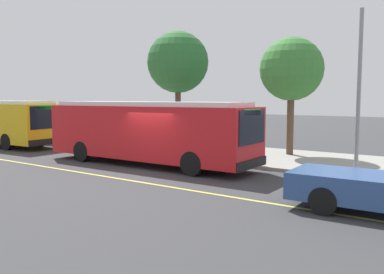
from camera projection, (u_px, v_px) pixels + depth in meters
The scene contains 11 objects.
ground_plane at pixel (154, 170), 17.49m from camera, with size 120.00×120.00×0.00m, color #38383A.
sidewalk_curb at pixel (225, 153), 22.34m from camera, with size 44.00×6.40×0.15m, color gray.
lane_stripe_center at pixel (117, 178), 15.71m from camera, with size 36.00×0.14×0.01m, color #E0D64C.
transit_bus_main at pixel (148, 130), 18.88m from camera, with size 10.91×2.73×2.95m.
bus_shelter at pixel (213, 119), 22.84m from camera, with size 2.90×1.60×2.48m.
waiting_bench at pixel (217, 142), 22.90m from camera, with size 1.60×0.48×0.95m.
route_sign_post at pixel (242, 123), 19.08m from camera, with size 0.44×0.08×2.80m.
pedestrian_commuter at pixel (198, 137), 20.78m from camera, with size 0.24×0.40×1.69m.
street_tree_near_shelter at pixel (178, 63), 25.34m from camera, with size 3.85×3.85×7.14m.
street_tree_upstreet at pixel (291, 70), 21.02m from camera, with size 3.30×3.30×6.13m.
utility_pole at pixel (359, 92), 15.71m from camera, with size 0.16×0.16×6.40m, color gray.
Camera 1 is at (11.38, -13.10, 3.10)m, focal length 37.79 mm.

